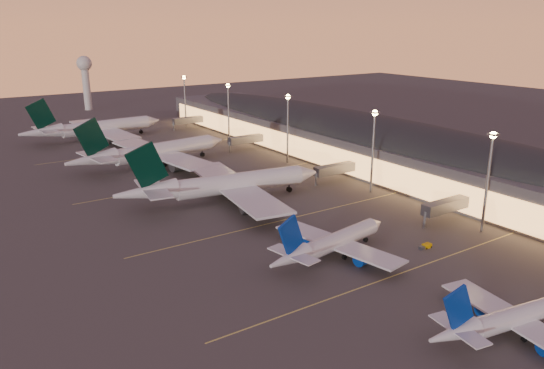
{
  "coord_description": "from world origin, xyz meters",
  "views": [
    {
      "loc": [
        -78.27,
        -74.32,
        50.52
      ],
      "look_at": [
        2.0,
        45.0,
        7.0
      ],
      "focal_mm": 35.0,
      "sensor_mm": 36.0,
      "label": 1
    }
  ],
  "objects_px": {
    "airliner_wide_near": "(223,185)",
    "radar_tower": "(85,74)",
    "baggage_tug_c": "(426,246)",
    "airliner_narrow_north": "(331,243)",
    "airliner_wide_mid": "(152,152)",
    "airliner_wide_far": "(95,128)",
    "airliner_narrow_south": "(509,319)"
  },
  "relations": [
    {
      "from": "airliner_wide_near",
      "to": "radar_tower",
      "type": "distance_m",
      "value": 203.77
    },
    {
      "from": "radar_tower",
      "to": "baggage_tug_c",
      "type": "bearing_deg",
      "value": -88.66
    },
    {
      "from": "airliner_wide_near",
      "to": "radar_tower",
      "type": "bearing_deg",
      "value": 93.47
    },
    {
      "from": "airliner_narrow_north",
      "to": "airliner_wide_mid",
      "type": "distance_m",
      "value": 99.52
    },
    {
      "from": "airliner_wide_near",
      "to": "baggage_tug_c",
      "type": "bearing_deg",
      "value": -59.77
    },
    {
      "from": "airliner_wide_near",
      "to": "airliner_narrow_north",
      "type": "bearing_deg",
      "value": -80.66
    },
    {
      "from": "airliner_wide_mid",
      "to": "baggage_tug_c",
      "type": "height_order",
      "value": "airliner_wide_mid"
    },
    {
      "from": "airliner_narrow_north",
      "to": "airliner_wide_near",
      "type": "relative_size",
      "value": 0.59
    },
    {
      "from": "airliner_narrow_north",
      "to": "baggage_tug_c",
      "type": "relative_size",
      "value": 11.2
    },
    {
      "from": "airliner_narrow_north",
      "to": "baggage_tug_c",
      "type": "height_order",
      "value": "airliner_narrow_north"
    },
    {
      "from": "airliner_narrow_north",
      "to": "airliner_wide_mid",
      "type": "xyz_separation_m",
      "value": [
        -2.72,
        99.47,
        1.81
      ]
    },
    {
      "from": "baggage_tug_c",
      "to": "airliner_wide_near",
      "type": "bearing_deg",
      "value": 111.63
    },
    {
      "from": "airliner_wide_near",
      "to": "airliner_wide_far",
      "type": "bearing_deg",
      "value": 101.12
    },
    {
      "from": "airliner_narrow_north",
      "to": "radar_tower",
      "type": "relative_size",
      "value": 1.16
    },
    {
      "from": "airliner_narrow_south",
      "to": "airliner_narrow_north",
      "type": "bearing_deg",
      "value": 105.3
    },
    {
      "from": "radar_tower",
      "to": "airliner_wide_mid",
      "type": "bearing_deg",
      "value": -97.01
    },
    {
      "from": "airliner_wide_far",
      "to": "airliner_wide_near",
      "type": "bearing_deg",
      "value": -91.29
    },
    {
      "from": "airliner_narrow_south",
      "to": "airliner_wide_near",
      "type": "relative_size",
      "value": 0.53
    },
    {
      "from": "airliner_narrow_north",
      "to": "airliner_narrow_south",
      "type": "bearing_deg",
      "value": -93.8
    },
    {
      "from": "airliner_narrow_south",
      "to": "airliner_wide_far",
      "type": "xyz_separation_m",
      "value": [
        -10.94,
        199.77,
        2.22
      ]
    },
    {
      "from": "airliner_narrow_south",
      "to": "radar_tower",
      "type": "xyz_separation_m",
      "value": [
        11.49,
        291.41,
        18.77
      ]
    },
    {
      "from": "airliner_narrow_north",
      "to": "radar_tower",
      "type": "distance_m",
      "value": 251.72
    },
    {
      "from": "airliner_narrow_south",
      "to": "airliner_wide_far",
      "type": "bearing_deg",
      "value": 102.33
    },
    {
      "from": "radar_tower",
      "to": "baggage_tug_c",
      "type": "xyz_separation_m",
      "value": [
        6.07,
        -258.97,
        -21.42
      ]
    },
    {
      "from": "airliner_wide_far",
      "to": "radar_tower",
      "type": "relative_size",
      "value": 1.99
    },
    {
      "from": "airliner_wide_near",
      "to": "airliner_wide_far",
      "type": "height_order",
      "value": "airliner_wide_far"
    },
    {
      "from": "airliner_narrow_north",
      "to": "airliner_wide_far",
      "type": "bearing_deg",
      "value": 82.47
    },
    {
      "from": "baggage_tug_c",
      "to": "airliner_narrow_north",
      "type": "bearing_deg",
      "value": 158.59
    },
    {
      "from": "airliner_narrow_north",
      "to": "radar_tower",
      "type": "bearing_deg",
      "value": 76.47
    },
    {
      "from": "airliner_narrow_north",
      "to": "airliner_wide_far",
      "type": "height_order",
      "value": "airliner_wide_far"
    },
    {
      "from": "airliner_narrow_south",
      "to": "baggage_tug_c",
      "type": "xyz_separation_m",
      "value": [
        17.56,
        32.43,
        -2.64
      ]
    },
    {
      "from": "airliner_narrow_north",
      "to": "airliner_wide_near",
      "type": "bearing_deg",
      "value": 81.22
    }
  ]
}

